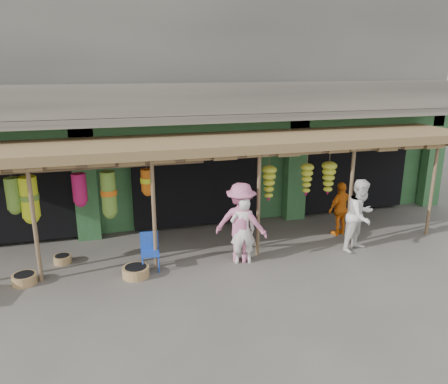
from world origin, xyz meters
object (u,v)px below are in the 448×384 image
object	(u,v)px
person_vendor	(341,209)
person_shopper	(241,223)
person_front	(243,230)
blue_chair	(150,249)
person_right	(361,215)

from	to	relation	value
person_vendor	person_shopper	world-z (taller)	person_shopper
person_front	person_vendor	distance (m)	3.29
blue_chair	person_vendor	world-z (taller)	person_vendor
person_right	person_shopper	distance (m)	3.07
person_right	person_shopper	world-z (taller)	person_shopper
person_vendor	person_right	bearing A→B (deg)	68.26
person_right	blue_chair	bearing A→B (deg)	151.08
blue_chair	person_front	distance (m)	2.19
blue_chair	person_front	xyz separation A→B (m)	(2.14, -0.28, 0.33)
blue_chair	person_shopper	distance (m)	2.20
blue_chair	person_vendor	bearing A→B (deg)	11.45
blue_chair	person_shopper	xyz separation A→B (m)	(2.14, -0.15, 0.48)
person_front	person_vendor	xyz separation A→B (m)	(3.14, 0.97, -0.06)
blue_chair	person_front	world-z (taller)	person_front
person_front	person_vendor	bearing A→B (deg)	-156.19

